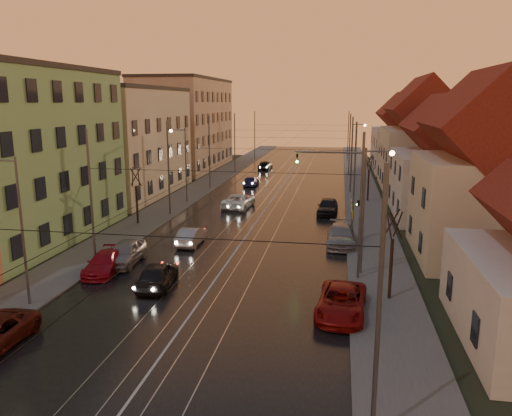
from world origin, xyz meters
The scene contains 44 objects.
ground centered at (0.00, 0.00, 0.00)m, with size 160.00×160.00×0.00m, color black.
road centered at (0.00, 40.00, 0.02)m, with size 16.00×120.00×0.04m, color black.
sidewalk_left centered at (-10.00, 40.00, 0.07)m, with size 4.00×120.00×0.15m, color #4C4C4C.
sidewalk_right centered at (10.00, 40.00, 0.07)m, with size 4.00×120.00×0.15m, color #4C4C4C.
tram_rail_0 centered at (-2.20, 40.00, 0.06)m, with size 0.06×120.00×0.03m, color gray.
tram_rail_1 centered at (-0.77, 40.00, 0.06)m, with size 0.06×120.00×0.03m, color gray.
tram_rail_2 centered at (0.77, 40.00, 0.06)m, with size 0.06×120.00×0.03m, color gray.
tram_rail_3 centered at (2.20, 40.00, 0.06)m, with size 0.06×120.00×0.03m, color gray.
apartment_left_1 centered at (-17.50, 14.00, 6.50)m, with size 10.00×18.00×13.00m, color #689A62.
apartment_left_2 centered at (-17.50, 34.00, 6.00)m, with size 10.00×20.00×12.00m, color #BEB293.
apartment_left_3 centered at (-17.50, 58.00, 7.00)m, with size 10.00×24.00×14.00m, color #9A7863.
house_right_1 centered at (17.00, 15.00, 5.45)m, with size 8.67×10.20×10.80m.
house_right_2 centered at (17.00, 28.00, 4.64)m, with size 9.18×12.24×9.20m.
house_right_3 centered at (17.00, 43.00, 5.80)m, with size 9.18×14.28×11.50m.
house_right_4 centered at (17.00, 61.00, 5.05)m, with size 9.18×16.32×10.00m.
catenary_pole_r_0 centered at (8.60, -6.00, 4.50)m, with size 0.16×0.16×9.00m, color #595B60.
catenary_pole_l_1 centered at (-8.60, 9.00, 4.50)m, with size 0.16×0.16×9.00m, color #595B60.
catenary_pole_r_1 centered at (8.60, 9.00, 4.50)m, with size 0.16×0.16×9.00m, color #595B60.
catenary_pole_l_2 centered at (-8.60, 24.00, 4.50)m, with size 0.16×0.16×9.00m, color #595B60.
catenary_pole_r_2 centered at (8.60, 24.00, 4.50)m, with size 0.16×0.16×9.00m, color #595B60.
catenary_pole_l_3 centered at (-8.60, 39.00, 4.50)m, with size 0.16×0.16×9.00m, color #595B60.
catenary_pole_r_3 centered at (8.60, 39.00, 4.50)m, with size 0.16×0.16×9.00m, color #595B60.
catenary_pole_l_4 centered at (-8.60, 54.00, 4.50)m, with size 0.16×0.16×9.00m, color #595B60.
catenary_pole_r_4 centered at (8.60, 54.00, 4.50)m, with size 0.16×0.16×9.00m, color #595B60.
catenary_pole_l_5 centered at (-8.60, 72.00, 4.50)m, with size 0.16×0.16×9.00m, color #595B60.
catenary_pole_r_5 centered at (8.60, 72.00, 4.50)m, with size 0.16×0.16×9.00m, color #595B60.
street_lamp_0 centered at (-9.10, 2.00, 4.89)m, with size 1.75×0.32×8.00m.
street_lamp_1 centered at (9.10, 10.00, 4.89)m, with size 1.75×0.32×8.00m.
street_lamp_2 centered at (-9.10, 30.00, 4.89)m, with size 1.75×0.32×8.00m.
street_lamp_3 centered at (9.10, 46.00, 4.89)m, with size 1.75×0.32×8.00m.
traffic_light_mast centered at (7.99, 18.00, 4.60)m, with size 5.30×0.32×7.20m.
bare_tree_0 centered at (-10.20, 20.00, 2.49)m, with size 1.09×1.09×5.11m.
bare_tree_1 centered at (10.20, 6.00, 2.49)m, with size 1.09×1.09×5.11m.
bare_tree_2 centered at (10.40, 34.00, 2.49)m, with size 1.09×1.09×5.11m.
driving_car_0 centered at (-3.09, 5.92, 0.76)m, with size 1.79×4.44×1.51m, color black.
driving_car_1 centered at (-3.69, 14.75, 0.68)m, with size 1.43×4.10×1.35m, color #ABABB1.
driving_car_2 centered at (-2.80, 28.47, 0.74)m, with size 2.47×5.35×1.49m, color silver.
driving_car_3 centered at (-3.98, 42.19, 0.61)m, with size 1.72×4.23×1.23m, color #181A4A.
driving_car_4 centered at (-4.49, 58.01, 0.75)m, with size 1.76×4.37×1.49m, color black.
parked_left_2 centered at (-7.28, 7.66, 0.65)m, with size 1.83×4.50×1.31m, color maroon.
parked_left_3 centered at (-6.73, 9.57, 0.78)m, with size 1.85×4.61×1.57m, color gray.
parked_right_0 centered at (7.60, 3.64, 0.71)m, with size 2.37×5.14×1.43m, color maroon.
parked_right_1 centered at (7.54, 16.48, 0.75)m, with size 2.10×5.17×1.50m, color #939398.
parked_right_2 centered at (6.26, 27.12, 0.77)m, with size 1.83×4.54×1.55m, color black.
Camera 1 is at (7.27, -20.58, 10.70)m, focal length 35.00 mm.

